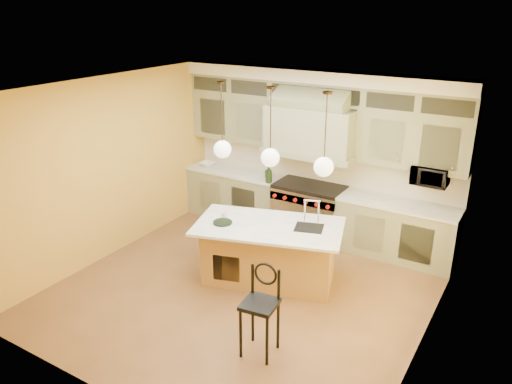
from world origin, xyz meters
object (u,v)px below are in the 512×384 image
Objects in this scene: kitchen_island at (270,251)px; counter_stool at (261,305)px; microwave at (430,175)px; range at (309,210)px.

counter_stool is at bearing -80.94° from kitchen_island.
microwave reaches higher than kitchen_island.
range is 2.21× the size of microwave.
range is 1.07× the size of counter_stool.
kitchen_island is at bearing 109.54° from counter_stool.
kitchen_island reaches higher than range.
counter_stool is 3.55m from microwave.
counter_stool is at bearing -74.26° from range.
range is at bearing 78.50° from kitchen_island.
kitchen_island reaches higher than counter_stool.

